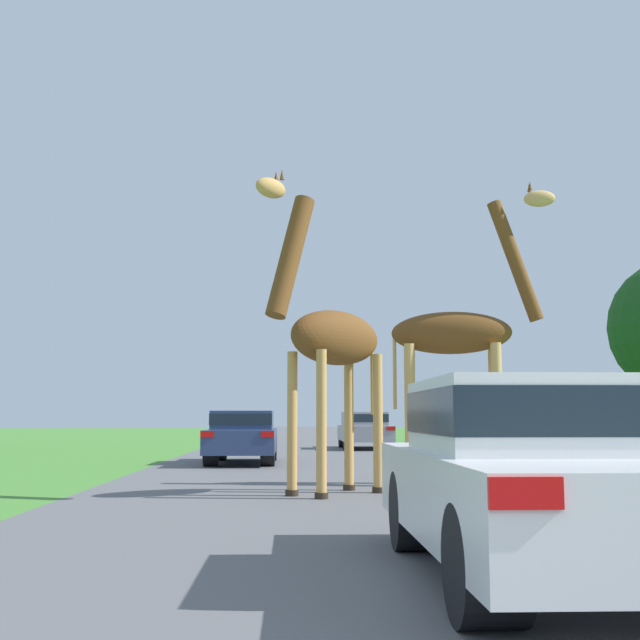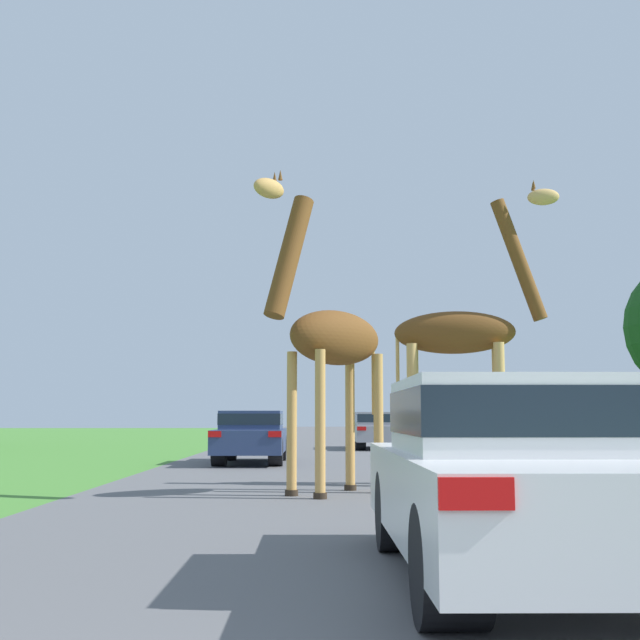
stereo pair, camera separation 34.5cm
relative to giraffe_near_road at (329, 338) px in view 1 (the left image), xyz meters
The scene contains 6 objects.
road 18.75m from the giraffe_near_road, 89.45° to the left, with size 8.27×120.00×0.00m.
giraffe_near_road is the anchor object (origin of this frame).
giraffe_companion 2.96m from the giraffe_near_road, 34.97° to the left, with size 3.01×1.03×5.43m.
car_lead_maroon 6.81m from the giraffe_near_road, 78.37° to the right, with size 1.99×4.47×1.49m.
car_queue_right 8.76m from the giraffe_near_road, 102.35° to the left, with size 1.71×4.21×1.34m.
car_queue_left 17.69m from the giraffe_near_road, 83.01° to the left, with size 1.75×4.49×1.35m.
Camera 1 is at (-0.78, -1.11, 1.21)m, focal length 45.00 mm.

